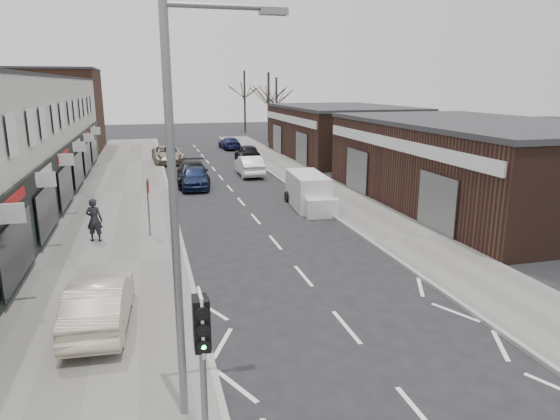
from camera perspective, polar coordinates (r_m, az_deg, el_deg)
ground at (r=12.94m, az=11.09°, el=-16.91°), size 160.00×160.00×0.00m
pavement_left at (r=32.59m, az=-17.56°, el=1.87°), size 5.50×64.00×0.12m
pavement_right at (r=34.31m, az=3.77°, el=3.10°), size 3.50×64.00×0.12m
brick_block_far at (r=55.58m, az=-24.06°, el=10.25°), size 8.00×10.00×8.00m
right_unit_near at (r=29.99m, az=21.27°, el=4.81°), size 10.00×18.00×4.50m
right_unit_far at (r=47.48m, az=6.94°, el=8.77°), size 10.00×16.00×4.50m
tree_far_a at (r=59.94m, az=-1.29°, el=7.81°), size 3.60×3.60×8.00m
tree_far_b at (r=66.33m, az=-0.41°, el=8.42°), size 3.60×3.60×7.50m
tree_far_c at (r=71.50m, az=-3.99°, el=8.81°), size 3.60×3.60×8.50m
traffic_light at (r=8.94m, az=-8.93°, el=-14.09°), size 0.28×0.60×3.10m
street_lamp at (r=9.31m, az=-11.04°, el=1.48°), size 2.23×0.22×8.00m
warning_sign at (r=22.32m, az=-14.82°, el=2.25°), size 0.12×0.80×2.70m
white_van at (r=27.51m, az=3.27°, el=2.08°), size 2.00×4.90×1.86m
sedan_on_pavement at (r=14.74m, az=-19.91°, el=-9.93°), size 1.72×4.32×1.40m
pedestrian at (r=22.52m, az=-20.46°, el=-1.06°), size 0.78×0.62×1.88m
parked_car_left_a at (r=33.17m, az=-9.73°, el=3.73°), size 2.03×4.43×1.47m
parked_car_left_b at (r=34.52m, az=-9.95°, el=4.15°), size 2.35×5.26×1.50m
parked_car_left_c at (r=44.55m, az=-12.73°, el=6.22°), size 2.68×5.40×1.47m
parked_car_right_a at (r=37.39m, az=-3.53°, el=5.08°), size 1.64×4.53×1.48m
parked_car_right_b at (r=44.66m, az=-3.76°, el=6.57°), size 1.83×4.43×1.50m
parked_car_right_c at (r=53.26m, az=-5.78°, el=7.61°), size 1.99×4.37×1.24m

